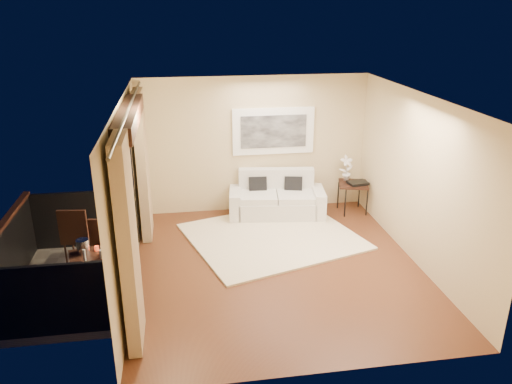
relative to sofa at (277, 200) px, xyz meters
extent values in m
plane|color=#5C301B|center=(-0.39, -2.09, -0.32)|extent=(5.00, 5.00, 0.00)
plane|color=white|center=(-0.39, -2.09, 2.38)|extent=(5.00, 5.00, 0.00)
plane|color=#C9B487|center=(-0.39, 0.41, 1.03)|extent=(4.50, 0.00, 4.50)
plane|color=#C9B487|center=(-0.39, -4.59, 1.03)|extent=(4.50, 0.00, 4.50)
plane|color=#C9B487|center=(1.86, -2.09, 1.03)|extent=(0.00, 5.00, 5.00)
plane|color=#C9B487|center=(-2.64, -0.24, 1.03)|extent=(0.00, 2.70, 2.70)
plane|color=#C9B487|center=(-2.64, -3.94, 1.03)|extent=(0.00, 2.70, 2.70)
plane|color=#C9B487|center=(-2.64, -2.09, 2.23)|extent=(0.00, 2.40, 2.40)
cube|color=black|center=(-2.52, -2.09, 2.20)|extent=(0.28, 2.40, 0.22)
cube|color=#605B56|center=(-3.54, -2.09, -0.38)|extent=(1.80, 2.60, 0.12)
cube|color=black|center=(-4.40, -2.09, 0.18)|extent=(0.06, 2.60, 1.00)
cube|color=black|center=(-3.54, -0.82, 0.18)|extent=(1.80, 0.06, 1.00)
cube|color=black|center=(-3.54, -3.36, 0.18)|extent=(1.80, 0.06, 1.00)
cube|color=black|center=(-4.40, -2.09, 0.70)|extent=(0.10, 2.60, 0.06)
cube|color=tan|center=(-2.50, -0.54, 1.00)|extent=(0.16, 0.75, 2.62)
cube|color=tan|center=(-2.50, -3.64, 1.00)|extent=(0.16, 0.75, 2.62)
cylinder|color=#4C473F|center=(-2.50, -2.09, 2.31)|extent=(0.04, 4.80, 0.04)
cube|color=white|center=(-0.01, 0.38, 1.30)|extent=(1.62, 0.05, 0.92)
cube|color=black|center=(-0.01, 0.35, 1.30)|extent=(1.30, 0.02, 0.64)
cube|color=#F5E7C5|center=(-0.28, -1.01, -0.30)|extent=(3.42, 3.18, 0.04)
cube|color=silver|center=(-0.01, -0.07, -0.13)|extent=(1.59, 0.99, 0.37)
cube|color=silver|center=(0.03, 0.24, 0.21)|extent=(1.51, 0.39, 0.72)
cube|color=silver|center=(-0.82, 0.04, -0.04)|extent=(0.31, 0.82, 0.55)
cube|color=silver|center=(0.81, -0.17, -0.04)|extent=(0.31, 0.82, 0.55)
cube|color=silver|center=(-0.37, -0.04, 0.12)|extent=(0.79, 0.79, 0.12)
cube|color=silver|center=(0.35, -0.14, 0.12)|extent=(0.79, 0.79, 0.12)
cube|color=black|center=(-0.35, 0.16, 0.27)|extent=(0.36, 0.18, 0.36)
cube|color=black|center=(0.35, 0.06, 0.27)|extent=(0.38, 0.25, 0.36)
cube|color=black|center=(1.54, -0.09, 0.28)|extent=(0.69, 0.69, 0.04)
cylinder|color=black|center=(1.32, -0.31, -0.03)|extent=(0.03, 0.03, 0.57)
cylinder|color=black|center=(1.77, -0.31, -0.03)|extent=(0.03, 0.03, 0.57)
cylinder|color=black|center=(1.32, 0.14, -0.03)|extent=(0.03, 0.03, 0.57)
cylinder|color=black|center=(1.77, 0.14, -0.03)|extent=(0.03, 0.03, 0.57)
cube|color=black|center=(1.60, -0.15, 0.32)|extent=(0.42, 0.34, 0.05)
imported|color=white|center=(1.44, 0.08, 0.56)|extent=(0.31, 0.23, 0.52)
cube|color=black|center=(-3.14, -2.57, 0.35)|extent=(0.70, 0.70, 0.05)
cylinder|color=black|center=(-3.38, -2.80, 0.00)|extent=(0.04, 0.04, 0.63)
cylinder|color=black|center=(-2.91, -2.80, 0.00)|extent=(0.04, 0.04, 0.63)
cylinder|color=black|center=(-3.38, -2.33, 0.00)|extent=(0.04, 0.04, 0.63)
cylinder|color=black|center=(-2.91, -2.33, 0.00)|extent=(0.04, 0.04, 0.63)
cube|color=black|center=(-3.52, -1.46, 0.15)|extent=(0.49, 0.49, 0.05)
cube|color=black|center=(-3.54, -1.66, 0.41)|extent=(0.44, 0.10, 0.57)
cylinder|color=black|center=(-3.32, -1.31, -0.09)|extent=(0.03, 0.03, 0.45)
cylinder|color=black|center=(-3.67, -1.27, -0.09)|extent=(0.03, 0.03, 0.45)
cylinder|color=black|center=(-3.36, -1.66, -0.09)|extent=(0.03, 0.03, 0.45)
cylinder|color=black|center=(-3.72, -1.62, -0.09)|extent=(0.03, 0.03, 0.45)
cube|color=black|center=(-3.10, -2.10, 0.12)|extent=(0.48, 0.48, 0.05)
cube|color=black|center=(-3.07, -1.92, 0.36)|extent=(0.41, 0.13, 0.53)
cylinder|color=black|center=(-3.30, -2.23, -0.11)|extent=(0.03, 0.03, 0.42)
cylinder|color=black|center=(-2.98, -2.30, -0.11)|extent=(0.03, 0.03, 0.42)
cylinder|color=black|center=(-3.23, -1.91, -0.11)|extent=(0.03, 0.03, 0.42)
cylinder|color=black|center=(-2.91, -1.97, -0.11)|extent=(0.03, 0.03, 0.42)
cylinder|color=white|center=(-3.26, -2.46, 0.47)|extent=(0.18, 0.18, 0.20)
cylinder|color=#EC3B15|center=(-3.09, -2.42, 0.40)|extent=(0.06, 0.06, 0.07)
cylinder|color=white|center=(-3.20, -2.73, 0.46)|extent=(0.04, 0.04, 0.18)
cylinder|color=silver|center=(-2.99, -2.66, 0.43)|extent=(0.06, 0.06, 0.12)
cylinder|color=white|center=(-2.98, -2.55, 0.43)|extent=(0.06, 0.06, 0.12)
camera|label=1|loc=(-1.84, -9.02, 3.66)|focal=35.00mm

